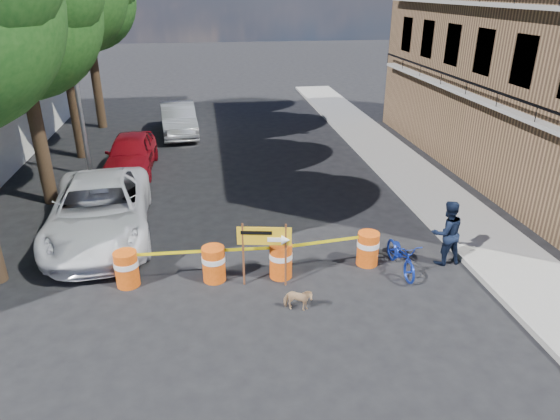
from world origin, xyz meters
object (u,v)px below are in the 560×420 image
object	(u,v)px
barrel_mid_right	(281,260)
barrel_far_right	(368,248)
barrel_mid_left	(214,263)
bicycle	(403,240)
pedestrian	(447,233)
detour_sign	(271,241)
suv_white	(100,210)
sedan_silver	(179,119)
barrel_far_left	(127,268)
dog	(298,300)
sedan_red	(131,153)

from	to	relation	value
barrel_mid_right	barrel_far_right	distance (m)	2.35
barrel_mid_left	barrel_far_right	bearing A→B (deg)	2.77
bicycle	barrel_mid_left	bearing A→B (deg)	175.46
barrel_far_right	pedestrian	bearing A→B (deg)	-6.52
barrel_mid_left	detour_sign	bearing A→B (deg)	-18.24
barrel_mid_right	detour_sign	bearing A→B (deg)	-129.12
suv_white	sedan_silver	distance (m)	11.02
barrel_mid_left	detour_sign	distance (m)	1.60
barrel_mid_left	barrel_far_right	xyz separation A→B (m)	(3.98, 0.19, 0.00)
barrel_far_left	bicycle	world-z (taller)	bicycle
dog	barrel_mid_right	bearing A→B (deg)	23.24
barrel_far_right	barrel_mid_left	bearing A→B (deg)	-177.23
detour_sign	bicycle	bearing A→B (deg)	13.79
detour_sign	bicycle	xyz separation A→B (m)	(3.36, 0.18, -0.33)
barrel_far_right	pedestrian	xyz separation A→B (m)	(2.01, -0.23, 0.41)
pedestrian	sedan_red	world-z (taller)	pedestrian
barrel_mid_left	sedan_red	bearing A→B (deg)	108.99
suv_white	sedan_red	distance (m)	5.69
barrel_far_left	barrel_far_right	bearing A→B (deg)	1.13
barrel_far_left	pedestrian	xyz separation A→B (m)	(8.07, -0.11, 0.41)
sedan_red	dog	bearing A→B (deg)	-63.59
barrel_far_left	bicycle	bearing A→B (deg)	-2.85
bicycle	barrel_far_left	bearing A→B (deg)	175.83
pedestrian	dog	distance (m)	4.49
bicycle	sedan_red	bearing A→B (deg)	129.57
sedan_silver	dog	bearing A→B (deg)	-83.92
suv_white	detour_sign	bearing A→B (deg)	-41.49
suv_white	barrel_mid_right	bearing A→B (deg)	-36.73
dog	sedan_red	world-z (taller)	sedan_red
sedan_red	pedestrian	bearing A→B (deg)	-42.69
barrel_mid_left	sedan_silver	distance (m)	13.84
barrel_mid_left	bicycle	distance (m)	4.74
dog	sedan_red	size ratio (longest dim) A/B	0.15
suv_white	sedan_red	size ratio (longest dim) A/B	1.38
barrel_mid_right	bicycle	size ratio (longest dim) A/B	0.52
dog	suv_white	distance (m)	6.70
barrel_mid_left	pedestrian	world-z (taller)	pedestrian
barrel_far_left	barrel_mid_right	bearing A→B (deg)	-2.39
suv_white	bicycle	bearing A→B (deg)	-26.80
sedan_silver	barrel_far_left	bearing A→B (deg)	-98.66
detour_sign	dog	bearing A→B (deg)	-57.25
barrel_far_left	bicycle	size ratio (longest dim) A/B	0.52
dog	sedan_red	distance (m)	11.24
barrel_far_left	barrel_mid_left	size ratio (longest dim) A/B	1.00
barrel_mid_left	bicycle	size ratio (longest dim) A/B	0.52
barrel_far_right	detour_sign	size ratio (longest dim) A/B	0.54
barrel_mid_right	suv_white	distance (m)	5.66
pedestrian	suv_white	xyz separation A→B (m)	(-9.14, 2.94, -0.05)
suv_white	barrel_mid_left	bearing A→B (deg)	-47.54
barrel_far_left	pedestrian	bearing A→B (deg)	-0.78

